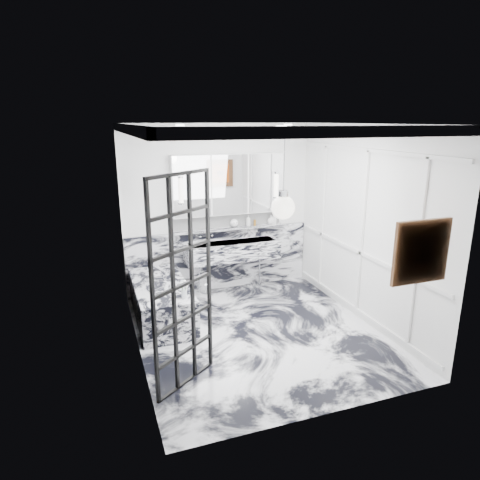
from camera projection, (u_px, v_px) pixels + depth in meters
name	position (u px, v px, depth m)	size (l,w,h in m)	color
floor	(258.00, 333.00, 5.92)	(3.60, 3.60, 0.00)	silver
ceiling	(261.00, 124.00, 5.16)	(3.60, 3.60, 0.00)	white
wall_back	(219.00, 209.00, 7.17)	(3.60, 3.60, 0.00)	white
wall_front	(333.00, 284.00, 3.91)	(3.60, 3.60, 0.00)	white
wall_left	(133.00, 248.00, 5.02)	(3.60, 3.60, 0.00)	white
wall_right	(364.00, 226.00, 6.05)	(3.60, 3.60, 0.00)	white
marble_clad_back	(220.00, 259.00, 7.39)	(3.18, 0.05, 1.05)	silver
marble_clad_left	(135.00, 252.00, 5.04)	(0.02, 3.56, 2.68)	silver
panel_molding	(362.00, 233.00, 6.07)	(0.03, 3.40, 2.30)	white
soap_bottle_a	(248.00, 221.00, 7.31)	(0.07, 0.07, 0.19)	#8C5919
soap_bottle_b	(273.00, 219.00, 7.46)	(0.09, 0.09, 0.19)	#4C4C51
soap_bottle_c	(271.00, 220.00, 7.45)	(0.13, 0.13, 0.16)	silver
face_pot	(234.00, 223.00, 7.23)	(0.14, 0.14, 0.14)	white
amber_bottle	(255.00, 223.00, 7.36)	(0.04, 0.04, 0.10)	#8C5919
flower_vase	(184.00, 294.00, 5.70)	(0.07, 0.07, 0.12)	silver
crittall_door	(183.00, 285.00, 4.50)	(0.88, 0.04, 2.34)	black
artwork	(421.00, 252.00, 4.22)	(0.55, 0.05, 0.55)	#B93C13
pendant_light	(283.00, 208.00, 4.17)	(0.23, 0.23, 0.23)	white
trough_sink	(232.00, 251.00, 7.18)	(1.60, 0.45, 0.30)	silver
ledge	(229.00, 229.00, 7.24)	(1.90, 0.14, 0.04)	silver
subway_tile	(228.00, 220.00, 7.26)	(1.90, 0.03, 0.23)	white
mirror_cabinet	(229.00, 185.00, 7.04)	(1.90, 0.16, 1.00)	white
sconce_left	(181.00, 190.00, 6.70)	(0.07, 0.07, 0.40)	white
sconce_right	(276.00, 185.00, 7.23)	(0.07, 0.07, 0.40)	white
bathtub	(161.00, 301.00, 6.28)	(0.75, 1.65, 0.55)	silver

